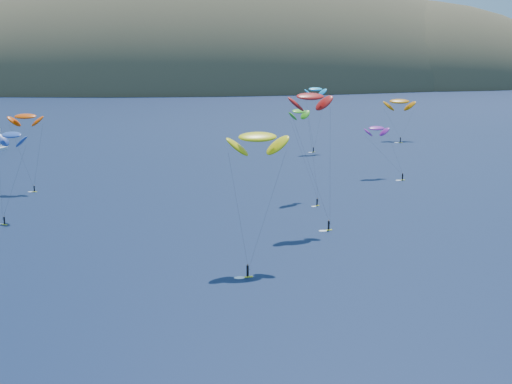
{
  "coord_description": "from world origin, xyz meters",
  "views": [
    {
      "loc": [
        -33.15,
        -48.6,
        37.23
      ],
      "look_at": [
        -13.07,
        80.0,
        9.0
      ],
      "focal_mm": 50.0,
      "sensor_mm": 36.0,
      "label": 1
    }
  ],
  "objects": [
    {
      "name": "kitesurfer_1",
      "position": [
        -62.3,
        133.59,
        18.26
      ],
      "size": [
        8.4,
        6.49,
        20.57
      ],
      "rotation": [
        0.0,
        0.0,
        -0.07
      ],
      "color": "yellow",
      "rests_on": "ground"
    },
    {
      "name": "kitesurfer_6",
      "position": [
        29.18,
        137.26,
        13.06
      ],
      "size": [
        9.68,
        10.23,
        15.1
      ],
      "rotation": [
        0.0,
        0.0,
        0.17
      ],
      "color": "yellow",
      "rests_on": "ground"
    },
    {
      "name": "kitesurfer_11",
      "position": [
        60.15,
        204.56,
        14.21
      ],
      "size": [
        12.04,
        12.1,
        17.4
      ],
      "rotation": [
        0.0,
        0.0,
        -0.15
      ],
      "color": "yellow",
      "rests_on": "ground"
    },
    {
      "name": "kitesurfer_9",
      "position": [
        -1.01,
        88.22,
        25.94
      ],
      "size": [
        10.1,
        8.64,
        28.58
      ],
      "rotation": [
        0.0,
        0.0,
        0.29
      ],
      "color": "yellow",
      "rests_on": "ground"
    },
    {
      "name": "island",
      "position": [
        39.4,
        562.36,
        -10.74
      ],
      "size": [
        730.0,
        300.0,
        210.0
      ],
      "color": "#3D3526",
      "rests_on": "ground"
    },
    {
      "name": "kitesurfer_2",
      "position": [
        -14.82,
        66.97,
        21.15
      ],
      "size": [
        10.59,
        12.28,
        24.0
      ],
      "rotation": [
        0.0,
        0.0,
        0.13
      ],
      "color": "yellow",
      "rests_on": "ground"
    },
    {
      "name": "kitesurfer_4",
      "position": [
        22.87,
        182.59,
        20.58
      ],
      "size": [
        8.24,
        6.1,
        22.76
      ],
      "rotation": [
        0.0,
        0.0,
        0.25
      ],
      "color": "yellow",
      "rests_on": "ground"
    },
    {
      "name": "kitesurfer_10",
      "position": [
        -61.18,
        107.06,
        17.15
      ],
      "size": [
        8.7,
        13.74,
        19.43
      ],
      "rotation": [
        0.0,
        0.0,
        -0.64
      ],
      "color": "yellow",
      "rests_on": "ground"
    },
    {
      "name": "kitesurfer_3",
      "position": [
        2.63,
        114.86,
        20.3
      ],
      "size": [
        7.07,
        14.46,
        22.22
      ],
      "rotation": [
        0.0,
        0.0,
        0.66
      ],
      "color": "yellow",
      "rests_on": "ground"
    }
  ]
}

